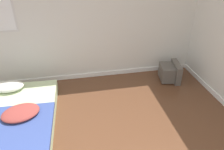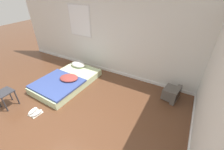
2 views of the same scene
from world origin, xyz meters
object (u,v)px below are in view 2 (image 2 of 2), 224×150
Objects in this scene: side_stool at (5,95)px; sneaker_pair at (35,112)px; crt_tv at (172,93)px; mattress_bed at (67,80)px.

sneaker_pair is (0.81, 0.12, -0.30)m from side_stool.
side_stool is (-3.55, -2.27, 0.17)m from crt_tv.
crt_tv is 3.48m from sneaker_pair.
mattress_bed is 6.80× the size of sneaker_pair.
crt_tv is 1.15× the size of side_stool.
mattress_bed is at bearing -163.90° from crt_tv.
sneaker_pair is (0.19, -1.30, -0.08)m from mattress_bed.
crt_tv is 4.21m from side_stool.
crt_tv reaches higher than sneaker_pair.
sneaker_pair is (-2.73, -2.15, -0.13)m from crt_tv.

